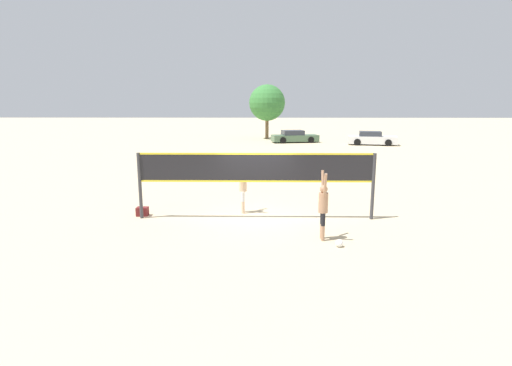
% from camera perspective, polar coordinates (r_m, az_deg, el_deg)
% --- Properties ---
extents(ground_plane, '(200.00, 200.00, 0.00)m').
position_cam_1_polar(ground_plane, '(14.16, 0.00, -5.10)').
color(ground_plane, '#C6B28C').
extents(volleyball_net, '(8.24, 0.12, 2.33)m').
position_cam_1_polar(volleyball_net, '(13.79, 0.00, 1.52)').
color(volleyball_net, '#38383D').
rests_on(volleyball_net, ground_plane).
extents(player_spiker, '(0.28, 0.69, 2.06)m').
position_cam_1_polar(player_spiker, '(11.91, 9.58, -3.05)').
color(player_spiker, tan).
rests_on(player_spiker, ground_plane).
extents(player_blocker, '(0.28, 0.69, 2.01)m').
position_cam_1_polar(player_blocker, '(14.68, -1.88, -0.28)').
color(player_blocker, beige).
rests_on(player_blocker, ground_plane).
extents(volleyball, '(0.22, 0.22, 0.22)m').
position_cam_1_polar(volleyball, '(11.67, 11.81, -8.42)').
color(volleyball, white).
rests_on(volleyball, ground_plane).
extents(gear_bag, '(0.41, 0.29, 0.32)m').
position_cam_1_polar(gear_bag, '(15.04, -15.92, -3.94)').
color(gear_bag, maroon).
rests_on(gear_bag, ground_plane).
extents(parked_car_near, '(4.89, 2.71, 1.32)m').
position_cam_1_polar(parked_car_near, '(40.84, 16.23, 6.10)').
color(parked_car_near, silver).
rests_on(parked_car_near, ground_plane).
extents(parked_car_mid, '(5.02, 2.67, 1.27)m').
position_cam_1_polar(parked_car_mid, '(41.92, 5.50, 6.58)').
color(parked_car_mid, '#4C6B4C').
rests_on(parked_car_mid, ground_plane).
extents(tree_left_cluster, '(4.07, 4.07, 6.10)m').
position_cam_1_polar(tree_left_cluster, '(45.99, 1.59, 11.37)').
color(tree_left_cluster, brown).
rests_on(tree_left_cluster, ground_plane).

